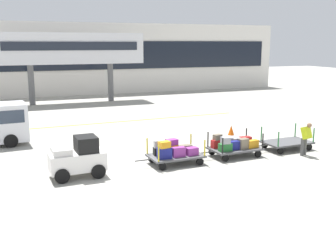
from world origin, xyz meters
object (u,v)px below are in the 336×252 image
Objects in this scene: baggage_tug at (78,158)px; safety_cone_near at (231,130)px; baggage_cart_middle at (234,145)px; baggage_cart_tail at (287,142)px; baggage_cart_lead at (174,152)px; baggage_handler at (306,137)px.

baggage_tug reaches higher than safety_cone_near.
safety_cone_near is (2.13, 3.90, -0.25)m from baggage_cart_middle.
baggage_cart_tail is (10.15, 0.42, -0.41)m from baggage_tug.
safety_cone_near is (5.18, 4.03, -0.27)m from baggage_cart_lead.
baggage_tug is 0.71× the size of baggage_cart_tail.
safety_cone_near is at bearing 103.55° from baggage_cart_tail.
safety_cone_near is at bearing 24.44° from baggage_tug.
baggage_tug reaches higher than baggage_cart_middle.
baggage_cart_lead is at bearing 171.08° from baggage_handler.
baggage_tug is 10.26m from baggage_handler.
baggage_tug is 0.71× the size of baggage_cart_lead.
baggage_tug is 0.71× the size of baggage_cart_middle.
baggage_cart_tail is at bearing 2.39° from baggage_tug.
safety_cone_near is at bearing 61.34° from baggage_cart_middle.
baggage_cart_middle is 1.94× the size of baggage_handler.
baggage_tug is 10.16m from safety_cone_near.
safety_cone_near is at bearing 101.18° from baggage_handler.
baggage_cart_middle is 4.45m from safety_cone_near.
baggage_cart_middle reaches higher than safety_cone_near.
baggage_tug is at bearing 175.55° from baggage_handler.
baggage_cart_middle is (3.04, 0.13, -0.02)m from baggage_cart_lead.
baggage_cart_lead is 1.00× the size of baggage_cart_middle.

